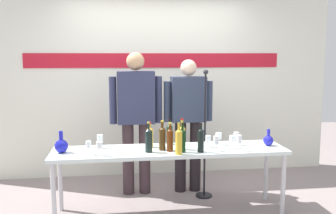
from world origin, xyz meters
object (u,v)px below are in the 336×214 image
at_px(decanter_blue_right, 268,140).
at_px(wine_glass_right_4, 219,136).
at_px(wine_bottle_8, 179,141).
at_px(wine_glass_right_1, 216,140).
at_px(wine_bottle_7, 182,136).
at_px(wine_bottle_2, 162,137).
at_px(wine_bottle_1, 170,139).
at_px(microphone_stand, 205,155).
at_px(wine_glass_right_3, 239,140).
at_px(display_table, 170,154).
at_px(wine_glass_right_5, 208,139).
at_px(wine_bottle_5, 169,134).
at_px(presenter_left, 136,113).
at_px(wine_bottle_6, 149,140).
at_px(wine_glass_left_2, 99,145).
at_px(wine_bottle_0, 201,139).
at_px(presenter_right, 188,117).
at_px(wine_glass_left_0, 100,139).
at_px(wine_bottle_3, 182,140).
at_px(decanter_blue_left, 61,146).
at_px(wine_glass_right_2, 232,139).
at_px(wine_bottle_4, 150,136).
at_px(wine_glass_right_0, 236,135).
at_px(wine_glass_left_1, 88,145).

xyz_separation_m(decanter_blue_right, wine_glass_right_4, (-0.54, 0.12, 0.04)).
bearing_deg(wine_bottle_8, wine_glass_right_1, 10.44).
bearing_deg(wine_bottle_7, wine_bottle_2, -179.66).
height_order(wine_bottle_1, microphone_stand, microphone_stand).
xyz_separation_m(wine_bottle_2, wine_glass_right_3, (0.80, -0.13, -0.02)).
bearing_deg(display_table, decanter_blue_right, 0.03).
height_order(wine_bottle_8, wine_glass_right_5, wine_bottle_8).
height_order(wine_glass_right_3, wine_glass_right_4, wine_glass_right_3).
height_order(wine_bottle_5, microphone_stand, microphone_stand).
distance_m(presenter_left, wine_bottle_8, 0.98).
relative_size(wine_bottle_2, wine_glass_right_4, 2.37).
height_order(decanter_blue_right, wine_bottle_6, wine_bottle_6).
height_order(wine_glass_left_2, wine_glass_right_3, wine_glass_right_3).
distance_m(wine_bottle_0, wine_glass_right_5, 0.24).
bearing_deg(wine_bottle_6, decanter_blue_right, 4.37).
distance_m(presenter_right, wine_bottle_2, 0.81).
relative_size(wine_glass_left_0, wine_glass_right_4, 1.11).
xyz_separation_m(wine_bottle_1, wine_bottle_3, (0.12, -0.06, 0.00)).
distance_m(wine_bottle_1, wine_glass_right_1, 0.49).
bearing_deg(presenter_right, decanter_blue_left, -155.74).
relative_size(wine_bottle_3, wine_glass_right_2, 2.19).
distance_m(wine_bottle_4, wine_glass_right_3, 0.96).
bearing_deg(wine_glass_right_5, wine_glass_right_4, 33.93).
bearing_deg(presenter_right, wine_glass_right_2, -64.44).
relative_size(wine_bottle_8, wine_glass_right_5, 2.50).
xyz_separation_m(wine_glass_left_0, wine_glass_left_2, (0.00, -0.30, -0.00)).
bearing_deg(wine_glass_left_0, wine_glass_right_5, -5.55).
distance_m(display_table, presenter_left, 0.81).
height_order(wine_bottle_5, wine_glass_right_0, wine_bottle_5).
bearing_deg(decanter_blue_right, wine_bottle_5, 168.50).
height_order(wine_bottle_8, wine_glass_left_2, wine_bottle_8).
height_order(wine_bottle_1, wine_glass_right_0, wine_bottle_1).
bearing_deg(wine_bottle_7, wine_glass_left_1, -175.43).
bearing_deg(wine_glass_right_0, wine_bottle_7, -170.42).
height_order(wine_bottle_4, wine_bottle_7, wine_bottle_7).
bearing_deg(presenter_left, microphone_stand, -15.69).
xyz_separation_m(wine_glass_right_2, wine_glass_right_4, (-0.10, 0.18, -0.00)).
height_order(display_table, wine_glass_left_1, wine_glass_left_1).
bearing_deg(wine_bottle_4, presenter_left, 102.44).
relative_size(wine_bottle_4, wine_bottle_7, 0.83).
bearing_deg(wine_glass_right_5, wine_bottle_7, -169.47).
height_order(wine_bottle_5, wine_bottle_7, wine_bottle_7).
bearing_deg(presenter_right, wine_bottle_3, -105.02).
height_order(wine_bottle_0, wine_bottle_6, wine_bottle_6).
distance_m(wine_bottle_3, wine_glass_right_1, 0.36).
height_order(presenter_left, wine_bottle_4, presenter_left).
distance_m(wine_bottle_3, wine_bottle_5, 0.38).
relative_size(display_table, wine_glass_right_2, 17.68).
bearing_deg(wine_glass_right_1, presenter_right, 100.07).
bearing_deg(wine_glass_right_3, wine_glass_left_1, 177.97).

